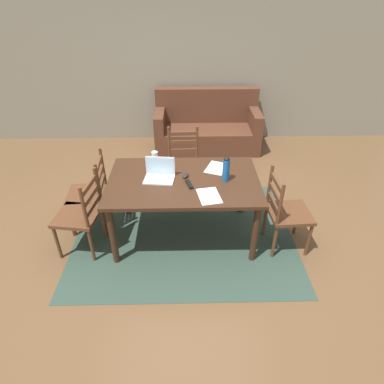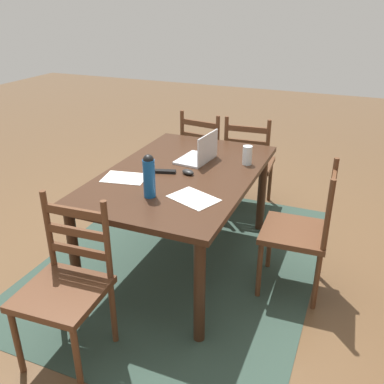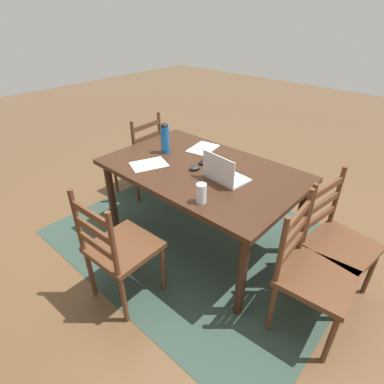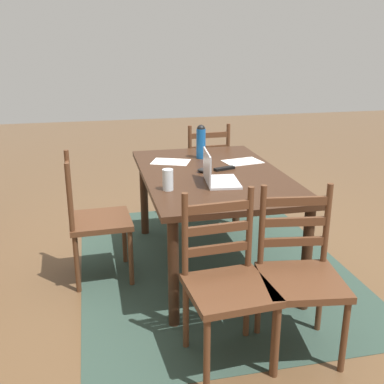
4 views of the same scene
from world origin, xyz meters
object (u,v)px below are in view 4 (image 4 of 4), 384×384
Objects in this scene: dining_table at (212,184)px; chair_far_head at (94,220)px; drinking_glass at (168,180)px; chair_left_near at (300,276)px; laptop at (216,175)px; computer_mouse at (204,170)px; water_bottle at (201,141)px; chair_left_far at (227,284)px; tv_remote at (224,168)px; chair_right_near at (204,170)px.

dining_table is 1.73× the size of chair_far_head.
chair_far_head reaches higher than drinking_glass.
laptop reaches higher than chair_left_near.
computer_mouse is (0.02, 0.06, 0.10)m from dining_table.
water_bottle is at bearing -63.42° from chair_far_head.
chair_left_near is (-1.11, -0.21, -0.22)m from dining_table.
drinking_glass reaches higher than dining_table.
chair_left_far is 1.00× the size of chair_left_near.
chair_left_far is at bearing -148.49° from chair_far_head.
dining_table is at bearing 102.16° from tv_remote.
chair_far_head is at bearing 116.58° from water_bottle.
chair_far_head is 1.30m from chair_left_far.
water_bottle is at bearing -27.72° from drinking_glass.
chair_left_far is at bearing 169.26° from dining_table.
tv_remote is at bearing -86.45° from chair_far_head.
dining_table is 1.73× the size of chair_left_far.
laptop is at bearing 17.15° from chair_left_near.
dining_table is at bearing -10.74° from chair_left_far.
chair_far_head is 1.00× the size of chair_left_far.
chair_left_near is 0.96m from laptop.
chair_far_head reaches higher than tv_remote.
water_bottle reaches higher than dining_table.
chair_right_near is 1.10m from tv_remote.
chair_right_near is at bearing -22.75° from drinking_glass.
drinking_glass is (0.77, 0.19, 0.37)m from chair_left_far.
tv_remote is at bearing 5.09° from chair_left_near.
chair_right_near is 5.59× the size of tv_remote.
dining_table is 9.66× the size of tv_remote.
dining_table is at bearing -49.74° from drinking_glass.
chair_right_near is 3.38× the size of water_bottle.
computer_mouse reaches higher than tv_remote.
water_bottle is at bearing 163.72° from chair_right_near.
drinking_glass is at bearing 152.28° from water_bottle.
chair_right_near is at bearing -16.28° from water_bottle.
drinking_glass reaches higher than computer_mouse.
drinking_glass is (-0.33, -0.49, 0.37)m from chair_far_head.
chair_right_near is at bearing -44.69° from chair_far_head.
chair_far_head reaches higher than computer_mouse.
chair_far_head is 3.38× the size of water_bottle.
chair_right_near is at bearing -10.72° from laptop.
dining_table is at bearing -10.79° from laptop.
dining_table is at bearing -89.89° from chair_far_head.
chair_far_head and chair_left_far have the same top height.
water_bottle is (0.71, -0.07, 0.09)m from laptop.
drinking_glass is 0.84× the size of tv_remote.
water_bottle is at bearing 10.91° from computer_mouse.
dining_table is 0.51m from water_bottle.
laptop is (-1.37, 0.26, 0.36)m from chair_right_near.
chair_right_near is 1.00× the size of chair_left_near.
water_bottle is (0.45, -0.91, 0.45)m from chair_far_head.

